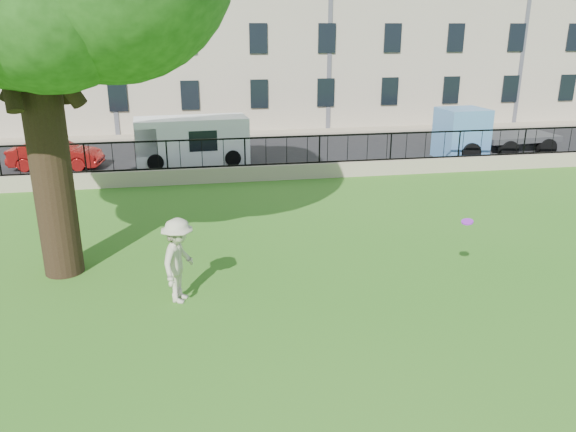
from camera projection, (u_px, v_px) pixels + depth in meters
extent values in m
plane|color=#2F711B|center=(309.00, 335.00, 11.14)|extent=(120.00, 120.00, 0.00)
cube|color=tan|center=(245.00, 173.00, 22.23)|extent=(50.00, 0.40, 0.60)
cube|color=black|center=(245.00, 165.00, 22.13)|extent=(50.00, 0.05, 0.06)
cube|color=black|center=(245.00, 138.00, 21.78)|extent=(50.00, 0.05, 0.06)
cube|color=black|center=(235.00, 155.00, 26.71)|extent=(60.00, 9.00, 0.01)
cube|color=tan|center=(227.00, 134.00, 31.54)|extent=(60.00, 1.40, 0.12)
cube|color=#BCB095|center=(217.00, 15.00, 34.79)|extent=(56.00, 10.00, 13.00)
cylinder|color=black|center=(52.00, 173.00, 13.21)|extent=(0.93, 0.93, 5.10)
imported|color=beige|center=(179.00, 261.00, 12.27)|extent=(1.12, 1.42, 1.93)
cylinder|color=purple|center=(467.00, 222.00, 12.75)|extent=(0.33, 0.34, 0.12)
imported|color=#A31614|center=(56.00, 154.00, 24.00)|extent=(3.94, 1.83, 1.25)
cube|color=white|center=(192.00, 141.00, 24.84)|extent=(5.00, 2.24, 2.05)
cube|color=#578DCC|center=(495.00, 132.00, 26.19)|extent=(5.60, 2.35, 2.30)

